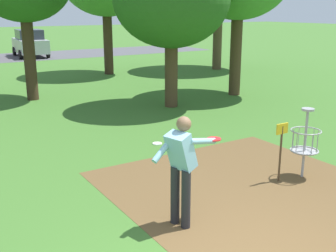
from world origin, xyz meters
The scene contains 5 objects.
dirt_tee_pad centered at (1.72, 1.85, 0.00)m, with size 4.73×4.97×0.01m, color brown.
disc_golf_basket centered at (2.96, 1.82, 0.75)m, with size 0.98×0.58×1.39m.
player_foreground_watching centered at (-0.07, 1.49, 0.99)m, with size 1.17×0.44×1.71m.
frisbee_far_left centered at (1.67, 5.14, 0.01)m, with size 0.24×0.24×0.02m, color white.
parked_car_rightmost centered at (4.31, 26.81, 0.92)m, with size 2.21×4.32×1.84m.
Camera 1 is at (-3.35, -3.34, 3.20)m, focal length 45.02 mm.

